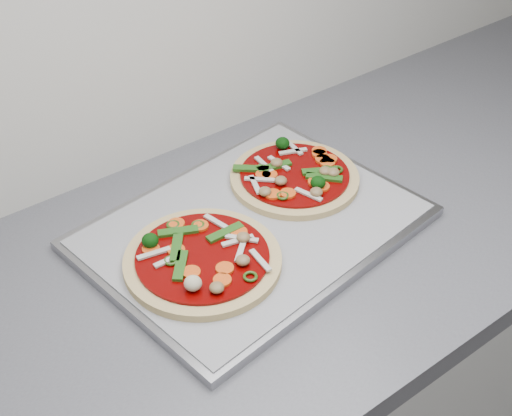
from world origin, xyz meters
TOP-DOWN VIEW (x-y plane):
  - base_cabinet at (0.00, 1.30)m, footprint 3.60×0.60m
  - countertop at (0.00, 1.30)m, footprint 3.60×0.60m
  - baking_tray at (-0.39, 1.34)m, footprint 0.52×0.41m
  - parchment at (-0.39, 1.34)m, footprint 0.50×0.39m
  - pizza_left at (-0.51, 1.31)m, footprint 0.27×0.27m
  - pizza_right at (-0.28, 1.38)m, footprint 0.25×0.25m

SIDE VIEW (x-z plane):
  - base_cabinet at x=0.00m, z-range 0.00..0.86m
  - countertop at x=0.00m, z-range 0.86..0.90m
  - baking_tray at x=-0.39m, z-range 0.90..0.92m
  - parchment at x=-0.39m, z-range 0.92..0.92m
  - pizza_left at x=-0.51m, z-range 0.91..0.94m
  - pizza_right at x=-0.28m, z-range 0.91..0.94m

